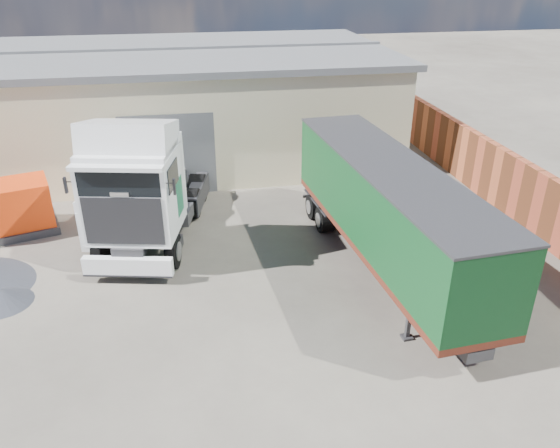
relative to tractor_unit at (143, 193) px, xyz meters
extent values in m
plane|color=#2B2823|center=(2.86, -5.19, -2.13)|extent=(120.00, 120.00, 0.00)
cube|color=beige|center=(-3.14, 10.81, 0.37)|extent=(30.00, 12.00, 5.00)
cube|color=#515356|center=(-3.14, 10.81, 3.02)|extent=(30.60, 12.60, 0.30)
cube|color=#515356|center=(0.86, 4.79, -0.33)|extent=(4.00, 0.08, 3.60)
cube|color=#515356|center=(-3.14, 10.81, 3.22)|extent=(30.60, 0.40, 0.15)
cube|color=brown|center=(14.36, 0.81, -0.88)|extent=(0.35, 26.00, 2.50)
cylinder|color=black|center=(-0.29, -1.34, -1.53)|extent=(2.99, 1.77, 1.20)
cylinder|color=black|center=(0.55, 2.54, -1.53)|extent=(3.04, 1.78, 1.20)
cylinder|color=black|center=(0.89, 4.10, -1.53)|extent=(3.04, 1.78, 1.20)
cube|color=#2D2D30|center=(0.29, 1.32, -1.11)|extent=(2.60, 7.54, 0.34)
cube|color=silver|center=(-0.52, -2.39, -1.51)|extent=(2.89, 0.89, 0.62)
cube|color=silver|center=(-0.21, -0.95, 0.45)|extent=(3.33, 3.16, 2.78)
cube|color=black|center=(-0.49, -2.23, 0.03)|extent=(2.46, 0.60, 1.59)
cube|color=black|center=(-0.48, -2.20, 1.28)|extent=(2.51, 0.60, 0.85)
cube|color=silver|center=(-0.16, -0.73, 2.24)|extent=(3.22, 2.75, 1.39)
cube|color=#0B5032|center=(-1.50, -0.20, 0.14)|extent=(0.19, 0.83, 1.25)
cube|color=#0B5032|center=(1.28, -0.81, 0.14)|extent=(0.19, 0.83, 1.25)
cylinder|color=#2D2D30|center=(0.60, 2.76, -0.87)|extent=(1.49, 1.49, 0.14)
cube|color=#2D2D30|center=(7.25, -6.68, -1.61)|extent=(0.30, 0.30, 1.04)
cube|color=#2D2D30|center=(8.94, -6.55, -1.61)|extent=(0.30, 0.30, 1.04)
cylinder|color=black|center=(7.53, 0.77, -1.63)|extent=(2.48, 1.18, 1.00)
cube|color=#2D2D30|center=(7.82, -3.04, -1.28)|extent=(1.61, 11.35, 0.33)
cube|color=#5B2115|center=(7.82, -3.04, -0.97)|extent=(3.21, 11.47, 0.23)
cube|color=black|center=(7.82, -3.04, 0.37)|extent=(3.21, 11.47, 2.45)
cube|color=#2D2D30|center=(7.82, -3.04, 1.62)|extent=(3.27, 11.53, 0.08)
cylinder|color=black|center=(-1.06, 0.09, -1.76)|extent=(2.25, 1.27, 0.73)
cylinder|color=black|center=(-0.13, 3.53, -1.76)|extent=(2.25, 1.27, 0.73)
cube|color=silver|center=(-0.59, 1.81, -0.96)|extent=(3.38, 5.49, 1.89)
cube|color=silver|center=(-1.15, -0.23, -1.02)|extent=(2.25, 1.51, 1.22)
cube|color=black|center=(-1.09, -0.01, -0.41)|extent=(1.90, 0.60, 0.67)
cube|color=#2D2D30|center=(-5.14, 2.08, -1.98)|extent=(3.63, 2.83, 0.30)
cube|color=#E63B0D|center=(-5.14, 2.08, -1.14)|extent=(3.38, 2.58, 1.99)
cone|color=black|center=(-4.29, -2.85, -1.88)|extent=(2.01, 2.01, 0.51)
camera|label=1|loc=(1.61, -18.05, 7.49)|focal=35.00mm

